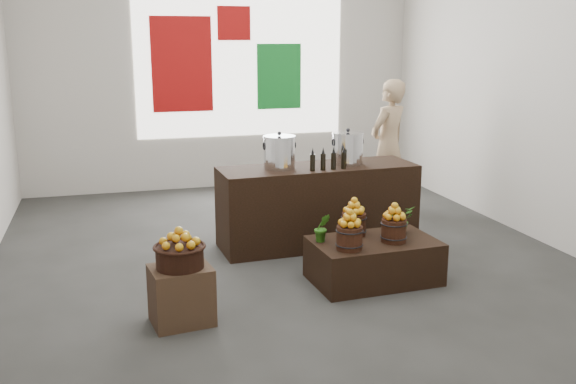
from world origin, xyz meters
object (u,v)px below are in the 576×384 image
object	(u,v)px
counter	(318,205)
shopper	(388,145)
stock_pot_left	(279,153)
wicker_basket	(180,257)
display_table	(374,261)
crate	(181,295)
stock_pot_center	(348,149)

from	to	relation	value
counter	shopper	size ratio (longest dim) A/B	1.25
stock_pot_left	shopper	distance (m)	2.23
shopper	stock_pot_left	bearing A→B (deg)	3.32
counter	shopper	distance (m)	1.90
stock_pot_left	shopper	bearing A→B (deg)	33.55
wicker_basket	counter	distance (m)	2.41
shopper	display_table	bearing A→B (deg)	32.77
crate	counter	distance (m)	2.42
stock_pot_left	wicker_basket	bearing A→B (deg)	-127.88
stock_pot_center	wicker_basket	bearing A→B (deg)	-141.05
wicker_basket	stock_pot_center	size ratio (longest dim) A/B	1.13
stock_pot_left	stock_pot_center	world-z (taller)	same
display_table	shopper	xyz separation A→B (m)	(1.25, 2.44, 0.68)
stock_pot_left	stock_pot_center	size ratio (longest dim) A/B	1.00
wicker_basket	stock_pot_left	world-z (taller)	stock_pot_left
display_table	shopper	distance (m)	2.83
wicker_basket	crate	bearing A→B (deg)	0.00
crate	stock_pot_left	world-z (taller)	stock_pot_left
stock_pot_center	stock_pot_left	bearing A→B (deg)	-177.43
display_table	crate	bearing A→B (deg)	-170.12
counter	stock_pot_left	bearing A→B (deg)	180.00
wicker_basket	stock_pot_left	distance (m)	2.15
stock_pot_left	stock_pot_center	distance (m)	0.80
display_table	counter	distance (m)	1.27
stock_pot_left	shopper	size ratio (longest dim) A/B	0.19
crate	shopper	bearing A→B (deg)	42.55
crate	stock_pot_left	xyz separation A→B (m)	(1.28, 1.65, 0.83)
wicker_basket	shopper	size ratio (longest dim) A/B	0.22
crate	display_table	distance (m)	1.94
crate	display_table	bearing A→B (deg)	12.92
display_table	stock_pot_center	distance (m)	1.54
shopper	stock_pot_center	bearing A→B (deg)	18.40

